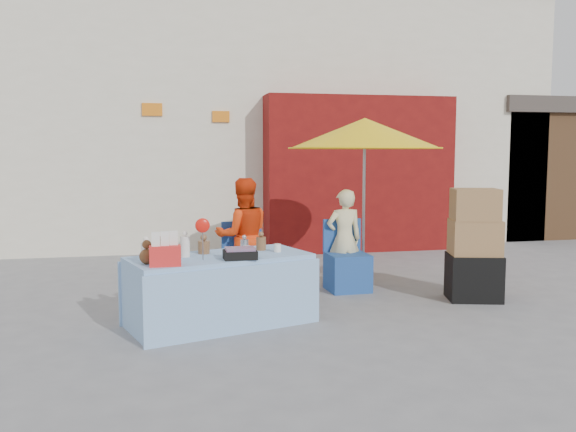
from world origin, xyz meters
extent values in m
plane|color=slate|center=(0.00, 0.00, 0.00)|extent=(80.00, 80.00, 0.00)
cube|color=silver|center=(0.00, 7.00, 2.25)|extent=(12.00, 5.00, 4.50)
cube|color=#3F3833|center=(0.00, 7.00, 4.70)|extent=(12.20, 5.20, 0.40)
cube|color=maroon|center=(2.20, 4.20, 1.30)|extent=(3.20, 0.60, 2.60)
cube|color=#4C331E|center=(6.50, 6.00, 1.20)|extent=(2.60, 3.00, 2.40)
cube|color=#3F3833|center=(6.50, 6.00, 2.55)|extent=(2.80, 3.20, 0.30)
cube|color=orange|center=(-1.20, 4.48, 2.35)|extent=(0.32, 0.04, 0.20)
cube|color=orange|center=(-0.10, 4.48, 2.25)|extent=(0.28, 0.04, 0.18)
cube|color=#8EB6E3|center=(-0.58, 0.18, 0.34)|extent=(1.87, 1.25, 0.68)
cube|color=#8EB6E3|center=(-0.46, -0.20, 0.32)|extent=(1.69, 0.56, 0.63)
cube|color=#8EB6E3|center=(-0.70, 0.56, 0.32)|extent=(1.69, 0.56, 0.63)
cylinder|color=white|center=(-1.26, 0.11, 0.76)|extent=(0.12, 0.12, 0.16)
cylinder|color=brown|center=(-1.12, 0.25, 0.75)|extent=(0.14, 0.14, 0.14)
cylinder|color=white|center=(-0.90, 0.17, 0.78)|extent=(0.11, 0.11, 0.20)
cylinder|color=brown|center=(-0.72, 0.33, 0.74)|extent=(0.15, 0.15, 0.13)
cylinder|color=#B2B2B7|center=(-0.29, 0.48, 0.73)|extent=(0.10, 0.10, 0.11)
cylinder|color=brown|center=(-0.13, 0.42, 0.74)|extent=(0.12, 0.12, 0.14)
cylinder|color=white|center=(-0.30, 0.22, 0.72)|extent=(0.09, 0.09, 0.08)
cylinder|color=white|center=(0.01, 0.27, 0.72)|extent=(0.09, 0.09, 0.08)
sphere|color=brown|center=(-1.25, -0.13, 0.74)|extent=(0.14, 0.14, 0.14)
ellipsoid|color=red|center=(-0.75, -0.02, 1.00)|extent=(0.14, 0.09, 0.14)
cube|color=red|center=(-1.10, -0.27, 0.77)|extent=(0.30, 0.20, 0.18)
cube|color=black|center=(-0.41, -0.05, 0.72)|extent=(0.36, 0.30, 0.08)
cube|color=#204894|center=(-0.17, 1.30, 0.23)|extent=(0.50, 0.48, 0.45)
cube|color=#204894|center=(-0.18, 1.52, 0.65)|extent=(0.48, 0.06, 0.40)
cube|color=#204894|center=(1.08, 1.30, 0.23)|extent=(0.50, 0.48, 0.45)
cube|color=#204894|center=(1.07, 1.52, 0.65)|extent=(0.48, 0.06, 0.40)
imported|color=red|center=(-0.17, 1.45, 0.68)|extent=(0.68, 0.54, 1.37)
imported|color=beige|center=(1.08, 1.45, 0.61)|extent=(0.46, 0.31, 1.22)
cylinder|color=gray|center=(1.38, 1.60, 1.00)|extent=(0.04, 0.04, 2.00)
cone|color=yellow|center=(1.38, 1.60, 1.90)|extent=(1.90, 1.90, 0.38)
cylinder|color=yellow|center=(1.38, 1.60, 1.72)|extent=(1.90, 1.90, 0.02)
cube|color=black|center=(2.34, 0.56, 0.26)|extent=(0.67, 0.60, 0.52)
cube|color=olive|center=(2.34, 0.56, 0.72)|extent=(0.63, 0.54, 0.39)
cube|color=olive|center=(2.32, 0.54, 1.09)|extent=(0.58, 0.49, 0.35)
ellipsoid|color=yellow|center=(-1.03, 0.12, 0.15)|extent=(0.75, 0.65, 0.29)
camera|label=1|loc=(-1.16, -5.63, 1.67)|focal=38.00mm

